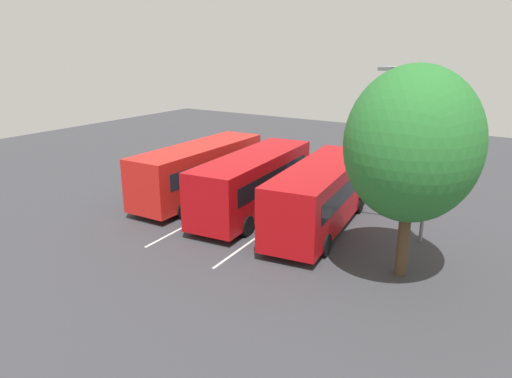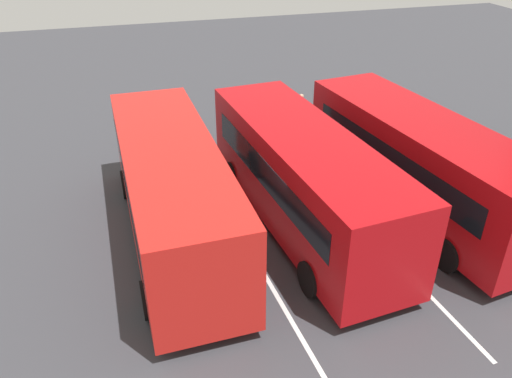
{
  "view_description": "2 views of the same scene",
  "coord_description": "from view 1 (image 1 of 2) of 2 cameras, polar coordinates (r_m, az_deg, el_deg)",
  "views": [
    {
      "loc": [
        -19.18,
        -12.82,
        8.48
      ],
      "look_at": [
        -0.35,
        -0.69,
        1.59
      ],
      "focal_mm": 32.89,
      "sensor_mm": 36.0,
      "label": 1
    },
    {
      "loc": [
        -11.86,
        4.97,
        8.97
      ],
      "look_at": [
        0.65,
        1.35,
        1.37
      ],
      "focal_mm": 35.3,
      "sensor_mm": 36.0,
      "label": 2
    }
  ],
  "objects": [
    {
      "name": "ground_plane",
      "position": [
        24.58,
        -0.92,
        -3.08
      ],
      "size": [
        62.25,
        62.25,
        0.0
      ],
      "primitive_type": "plane",
      "color": "#38383D"
    },
    {
      "name": "bus_far_left",
      "position": [
        22.51,
        7.92,
        -0.56
      ],
      "size": [
        9.56,
        3.69,
        3.11
      ],
      "rotation": [
        0.0,
        0.0,
        0.13
      ],
      "color": "#B70C11",
      "rests_on": "ground"
    },
    {
      "name": "bus_center_left",
      "position": [
        24.36,
        -0.27,
        0.97
      ],
      "size": [
        9.51,
        3.38,
        3.11
      ],
      "rotation": [
        0.0,
        0.0,
        0.09
      ],
      "color": "#B70C11",
      "rests_on": "ground"
    },
    {
      "name": "bus_center_right",
      "position": [
        26.82,
        -6.85,
        2.36
      ],
      "size": [
        9.39,
        2.86,
        3.11
      ],
      "rotation": [
        0.0,
        0.0,
        0.02
      ],
      "color": "red",
      "rests_on": "ground"
    },
    {
      "name": "pedestrian",
      "position": [
        29.45,
        11.44,
        1.97
      ],
      "size": [
        0.41,
        0.41,
        1.64
      ],
      "rotation": [
        0.0,
        0.0,
        2.79
      ],
      "color": "#232833",
      "rests_on": "ground"
    },
    {
      "name": "street_lamp",
      "position": [
        21.27,
        19.83,
        5.13
      ],
      "size": [
        0.53,
        2.5,
        7.69
      ],
      "rotation": [
        0.0,
        0.0,
        1.71
      ],
      "color": "gray",
      "rests_on": "ground"
    },
    {
      "name": "depot_tree",
      "position": [
        17.59,
        18.53,
        5.14
      ],
      "size": [
        5.35,
        4.81,
        7.92
      ],
      "color": "#4C3823",
      "rests_on": "ground"
    },
    {
      "name": "lane_stripe_outer_left",
      "position": [
        23.66,
        2.87,
        -3.92
      ],
      "size": [
        11.93,
        0.92,
        0.01
      ],
      "primitive_type": "cube",
      "rotation": [
        0.0,
        0.0,
        0.07
      ],
      "color": "silver",
      "rests_on": "ground"
    },
    {
      "name": "lane_stripe_inner_left",
      "position": [
        25.61,
        -4.42,
        -2.28
      ],
      "size": [
        11.93,
        0.92,
        0.01
      ],
      "primitive_type": "cube",
      "rotation": [
        0.0,
        0.0,
        0.07
      ],
      "color": "silver",
      "rests_on": "ground"
    }
  ]
}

